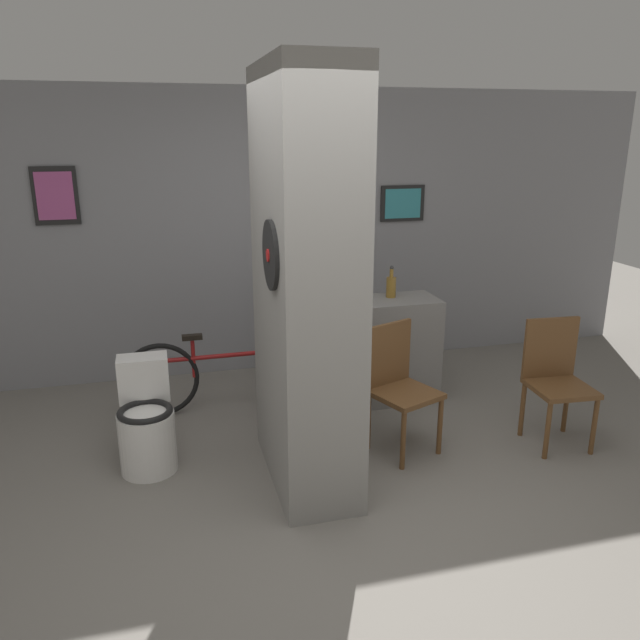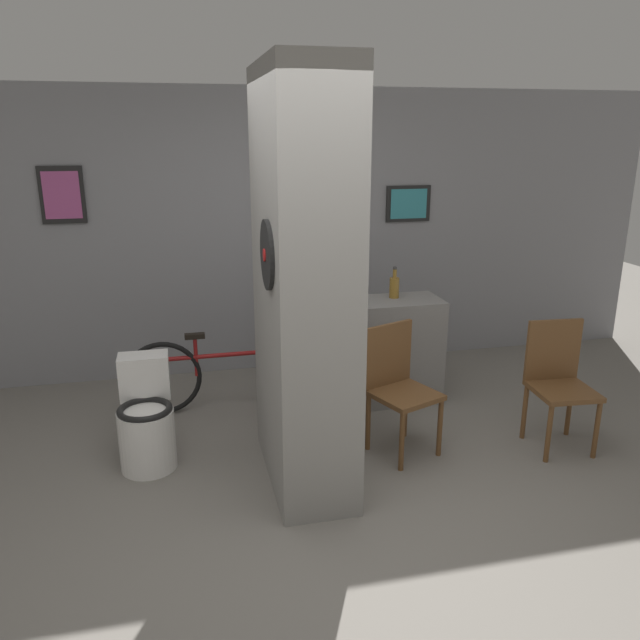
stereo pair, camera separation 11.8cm
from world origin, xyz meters
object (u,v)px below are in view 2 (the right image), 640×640
at_px(toilet, 147,422).
at_px(chair_near_pillar, 398,383).
at_px(bottle_tall, 394,286).
at_px(bicycle, 231,371).
at_px(chair_by_doorway, 558,379).

relative_size(toilet, chair_near_pillar, 0.80).
bearing_deg(bottle_tall, bicycle, 177.05).
bearing_deg(toilet, chair_by_doorway, -7.34).
xyz_separation_m(chair_near_pillar, chair_by_doorway, (1.15, -0.19, 0.00)).
relative_size(chair_by_doorway, bicycle, 0.54).
distance_m(chair_near_pillar, bicycle, 1.48).
distance_m(bicycle, bottle_tall, 1.52).
bearing_deg(bicycle, chair_by_doorway, -27.26).
bearing_deg(chair_by_doorway, bicycle, 156.98).
relative_size(chair_near_pillar, bottle_tall, 3.42).
distance_m(chair_by_doorway, bicycle, 2.54).
bearing_deg(toilet, bicycle, 50.46).
distance_m(chair_near_pillar, chair_by_doorway, 1.17).
xyz_separation_m(bicycle, bottle_tall, (1.37, -0.07, 0.66)).
bearing_deg(bicycle, toilet, -129.54).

